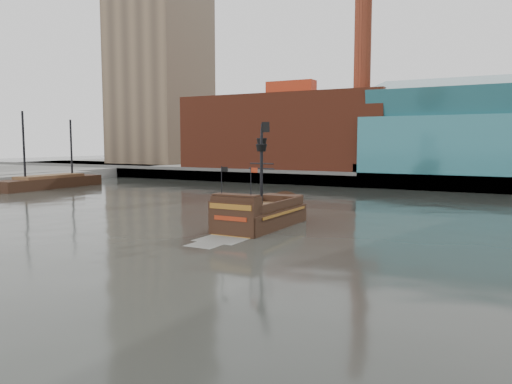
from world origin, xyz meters
The scene contains 6 objects.
ground centered at (0.00, 0.00, 0.00)m, with size 400.00×400.00×0.00m, color #242621.
promenade_far centered at (0.00, 92.00, 1.00)m, with size 220.00×60.00×2.00m, color slate.
seawall centered at (0.00, 62.50, 1.30)m, with size 220.00×1.00×2.60m, color #4C4C49.
skyline centered at (5.21, 84.56, 24.55)m, with size 149.00×45.00×62.00m.
pirate_ship centered at (-0.75, 19.05, 0.94)m, with size 4.45×13.84×10.36m.
docked_vessel centered at (-50.46, 36.46, 0.85)m, with size 5.12×19.69×13.29m.
Camera 1 is at (20.49, -20.89, 7.78)m, focal length 35.00 mm.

